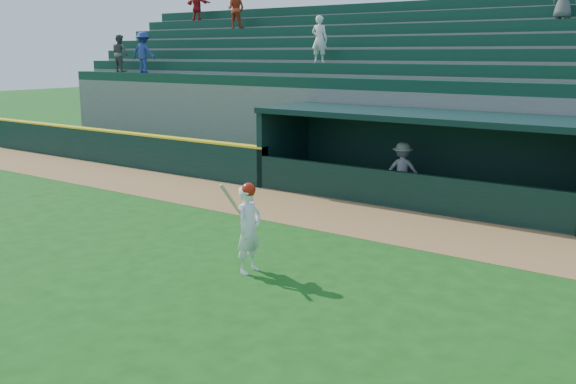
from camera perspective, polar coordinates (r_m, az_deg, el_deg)
name	(u,v)px	position (r m, az deg, el deg)	size (l,w,h in m)	color
ground	(238,274)	(12.13, -4.51, -7.31)	(120.00, 120.00, 0.00)	#154C13
warning_track	(367,220)	(15.99, 7.01, -2.51)	(40.00, 3.00, 0.01)	olive
field_wall_left	(103,147)	(25.15, -16.10, 3.87)	(15.50, 0.30, 1.20)	black
wall_stripe_left	(102,130)	(25.07, -16.19, 5.29)	(15.50, 0.32, 0.06)	yellow
dugout_player_inside	(402,170)	(18.61, 10.13, 1.95)	(1.02, 0.59, 1.58)	#ADADA7
dugout	(422,151)	(18.45, 11.86, 3.58)	(9.40, 2.80, 2.46)	slate
stands	(482,103)	(22.56, 16.83, 7.54)	(34.50, 6.34, 7.58)	slate
batter_at_plate	(249,227)	(12.00, -3.50, -3.17)	(0.55, 0.75, 1.74)	white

